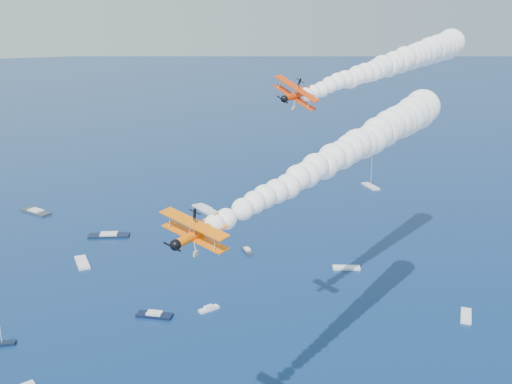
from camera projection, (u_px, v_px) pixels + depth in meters
name	position (u px, v px, depth m)	size (l,w,h in m)	color
biplane_lead	(296.00, 95.00, 100.71)	(7.71, 8.64, 5.21)	#E33704
biplane_trail	(197.00, 234.00, 68.04)	(7.98, 8.95, 5.39)	#FF6D05
smoke_trail_lead	(391.00, 64.00, 126.71)	(65.00, 36.22, 12.46)	white
smoke_trail_trail	(345.00, 152.00, 94.79)	(63.89, 38.33, 12.46)	white
spectator_boats	(81.00, 272.00, 177.97)	(221.66, 160.55, 0.70)	white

